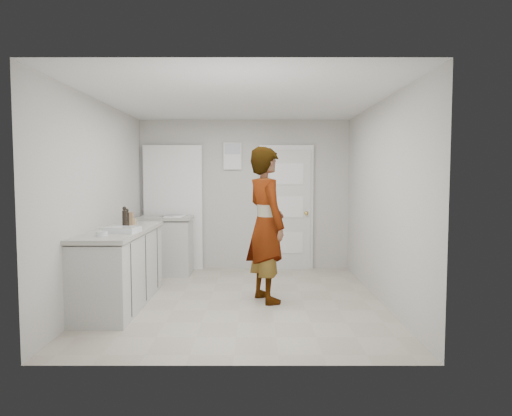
{
  "coord_description": "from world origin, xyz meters",
  "views": [
    {
      "loc": [
        0.19,
        -5.67,
        1.56
      ],
      "look_at": [
        0.19,
        0.4,
        1.14
      ],
      "focal_mm": 32.0,
      "sensor_mm": 36.0,
      "label": 1
    }
  ],
  "objects_px": {
    "spice_jar": "(134,222)",
    "oil_cruet_b": "(125,217)",
    "oil_cruet_a": "(127,218)",
    "baking_dish": "(122,230)",
    "egg_bowl": "(102,234)",
    "cake_mix_box": "(129,218)",
    "person": "(266,225)"
  },
  "relations": [
    {
      "from": "oil_cruet_b",
      "to": "baking_dish",
      "type": "relative_size",
      "value": 0.64
    },
    {
      "from": "baking_dish",
      "to": "cake_mix_box",
      "type": "bearing_deg",
      "value": 99.71
    },
    {
      "from": "spice_jar",
      "to": "person",
      "type": "bearing_deg",
      "value": -11.82
    },
    {
      "from": "baking_dish",
      "to": "egg_bowl",
      "type": "height_order",
      "value": "baking_dish"
    },
    {
      "from": "oil_cruet_b",
      "to": "egg_bowl",
      "type": "xyz_separation_m",
      "value": [
        -0.01,
        -0.81,
        -0.1
      ]
    },
    {
      "from": "oil_cruet_b",
      "to": "egg_bowl",
      "type": "height_order",
      "value": "oil_cruet_b"
    },
    {
      "from": "baking_dish",
      "to": "egg_bowl",
      "type": "distance_m",
      "value": 0.32
    },
    {
      "from": "cake_mix_box",
      "to": "oil_cruet_a",
      "type": "distance_m",
      "value": 0.12
    },
    {
      "from": "cake_mix_box",
      "to": "spice_jar",
      "type": "relative_size",
      "value": 2.17
    },
    {
      "from": "oil_cruet_b",
      "to": "egg_bowl",
      "type": "relative_size",
      "value": 2.11
    },
    {
      "from": "person",
      "to": "oil_cruet_a",
      "type": "height_order",
      "value": "person"
    },
    {
      "from": "baking_dish",
      "to": "spice_jar",
      "type": "bearing_deg",
      "value": 95.74
    },
    {
      "from": "spice_jar",
      "to": "oil_cruet_a",
      "type": "distance_m",
      "value": 0.19
    },
    {
      "from": "spice_jar",
      "to": "egg_bowl",
      "type": "distance_m",
      "value": 1.17
    },
    {
      "from": "spice_jar",
      "to": "oil_cruet_b",
      "type": "xyz_separation_m",
      "value": [
        -0.03,
        -0.35,
        0.09
      ]
    },
    {
      "from": "spice_jar",
      "to": "egg_bowl",
      "type": "bearing_deg",
      "value": -91.93
    },
    {
      "from": "spice_jar",
      "to": "oil_cruet_b",
      "type": "height_order",
      "value": "oil_cruet_b"
    },
    {
      "from": "person",
      "to": "egg_bowl",
      "type": "bearing_deg",
      "value": 89.58
    },
    {
      "from": "oil_cruet_b",
      "to": "spice_jar",
      "type": "bearing_deg",
      "value": 85.45
    },
    {
      "from": "oil_cruet_a",
      "to": "egg_bowl",
      "type": "relative_size",
      "value": 1.79
    },
    {
      "from": "cake_mix_box",
      "to": "egg_bowl",
      "type": "height_order",
      "value": "cake_mix_box"
    },
    {
      "from": "oil_cruet_b",
      "to": "baking_dish",
      "type": "bearing_deg",
      "value": -77.39
    },
    {
      "from": "baking_dish",
      "to": "egg_bowl",
      "type": "xyz_separation_m",
      "value": [
        -0.13,
        -0.3,
        -0.01
      ]
    },
    {
      "from": "cake_mix_box",
      "to": "egg_bowl",
      "type": "xyz_separation_m",
      "value": [
        0.01,
        -1.11,
        -0.06
      ]
    },
    {
      "from": "oil_cruet_a",
      "to": "baking_dish",
      "type": "distance_m",
      "value": 0.71
    },
    {
      "from": "person",
      "to": "baking_dish",
      "type": "height_order",
      "value": "person"
    },
    {
      "from": "person",
      "to": "egg_bowl",
      "type": "distance_m",
      "value": 1.95
    },
    {
      "from": "person",
      "to": "cake_mix_box",
      "type": "bearing_deg",
      "value": 55.46
    },
    {
      "from": "egg_bowl",
      "to": "cake_mix_box",
      "type": "bearing_deg",
      "value": 90.67
    },
    {
      "from": "spice_jar",
      "to": "oil_cruet_a",
      "type": "xyz_separation_m",
      "value": [
        -0.05,
        -0.17,
        0.07
      ]
    },
    {
      "from": "person",
      "to": "oil_cruet_b",
      "type": "height_order",
      "value": "person"
    },
    {
      "from": "baking_dish",
      "to": "oil_cruet_b",
      "type": "bearing_deg",
      "value": 102.61
    }
  ]
}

